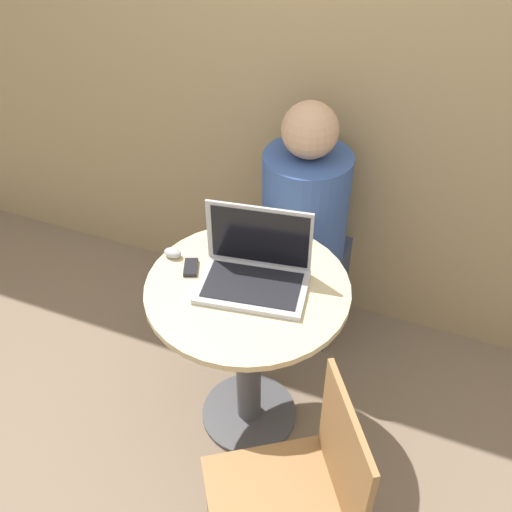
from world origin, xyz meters
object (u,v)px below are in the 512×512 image
(chair_empty, at_px, (298,500))
(laptop, at_px, (255,269))
(cell_phone, at_px, (191,267))
(person_seated, at_px, (307,239))

(chair_empty, bearing_deg, laptop, 123.09)
(laptop, bearing_deg, cell_phone, -173.98)
(laptop, distance_m, person_seated, 0.69)
(cell_phone, distance_m, chair_empty, 0.85)
(cell_phone, bearing_deg, person_seated, 69.26)
(laptop, bearing_deg, person_seated, 89.60)
(cell_phone, bearing_deg, laptop, 6.02)
(laptop, xyz_separation_m, cell_phone, (-0.24, -0.03, -0.05))
(cell_phone, relative_size, chair_empty, 0.12)
(cell_phone, height_order, person_seated, person_seated)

